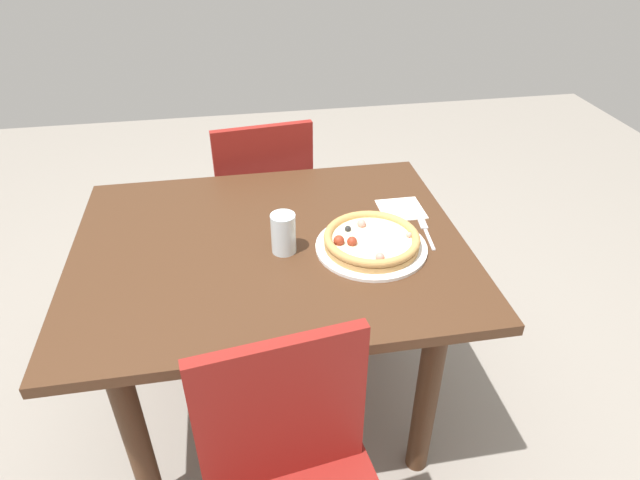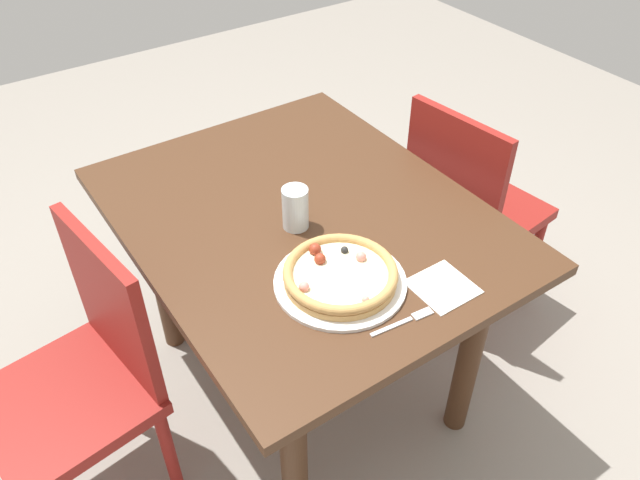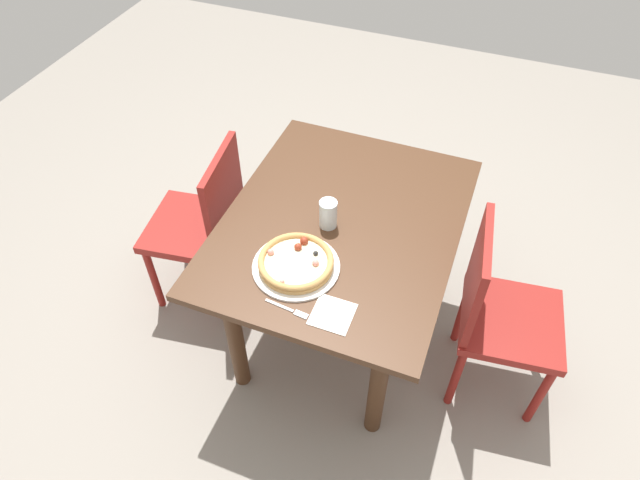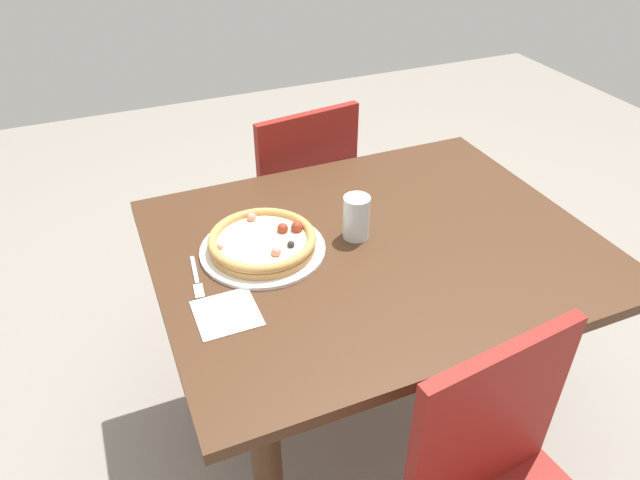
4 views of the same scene
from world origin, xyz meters
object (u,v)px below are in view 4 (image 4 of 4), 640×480
drinking_glass (356,217)px  napkin (227,313)px  chair_near (294,200)px  fork (197,280)px  dining_table (373,278)px  pizza (263,241)px  plate (263,249)px

drinking_glass → napkin: (0.40, 0.17, -0.06)m
chair_near → fork: 0.85m
dining_table → napkin: (0.44, 0.12, 0.12)m
chair_near → pizza: bearing=-124.8°
drinking_glass → napkin: 0.44m
pizza → napkin: bearing=52.5°
napkin → chair_near: bearing=-119.7°
drinking_glass → dining_table: bearing=129.7°
chair_near → drinking_glass: size_ratio=7.27×
chair_near → plate: size_ratio=2.69×
fork → chair_near: bearing=149.0°
plate → drinking_glass: bearing=172.7°
plate → pizza: size_ratio=1.17×
dining_table → pizza: size_ratio=4.12×
dining_table → pizza: bearing=-15.2°
plate → pizza: 0.03m
dining_table → plate: (0.29, -0.08, 0.13)m
dining_table → drinking_glass: drinking_glass is taller
plate → fork: (0.19, 0.06, -0.00)m
dining_table → plate: plate is taller
dining_table → pizza: 0.33m
dining_table → pizza: (0.29, -0.08, 0.15)m
pizza → drinking_glass: bearing=172.7°
fork → drinking_glass: 0.44m
drinking_glass → plate: bearing=-7.3°
pizza → napkin: (0.15, 0.20, -0.03)m
dining_table → chair_near: chair_near is taller
pizza → drinking_glass: (-0.25, 0.03, 0.03)m
chair_near → fork: size_ratio=5.26×
chair_near → napkin: size_ratio=6.23×
chair_near → plate: (0.30, 0.59, 0.26)m
pizza → drinking_glass: drinking_glass is taller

